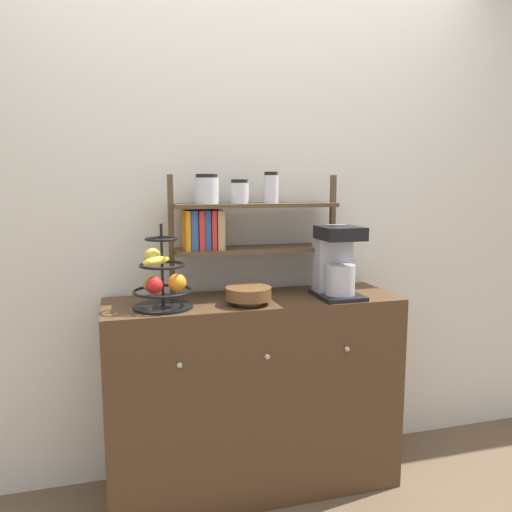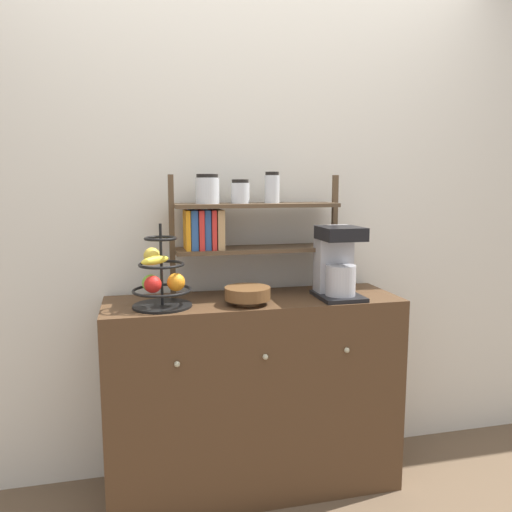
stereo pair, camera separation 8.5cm
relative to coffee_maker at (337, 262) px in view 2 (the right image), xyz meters
The scene contains 7 objects.
ground_plane 1.15m from the coffee_maker, 157.67° to the right, with size 12.00×12.00×0.00m, color brown.
wall_back 0.54m from the coffee_maker, 140.70° to the left, with size 7.00×0.05×2.60m, color silver.
sideboard 0.73m from the coffee_maker, behind, with size 1.33×0.44×0.91m.
coffee_maker is the anchor object (origin of this frame).
fruit_stand 0.80m from the coffee_maker, behind, with size 0.25×0.25×0.35m.
wooden_bowl 0.45m from the coffee_maker, behind, with size 0.20×0.20×0.08m.
shelf_hutch 0.51m from the coffee_maker, 160.21° to the left, with size 0.81×0.20×0.57m.
Camera 2 is at (-0.51, -1.94, 1.43)m, focal length 35.00 mm.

